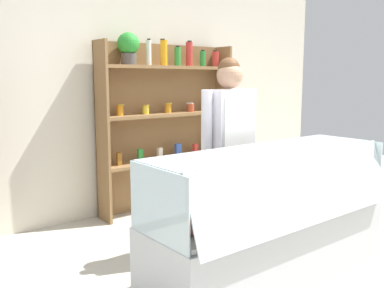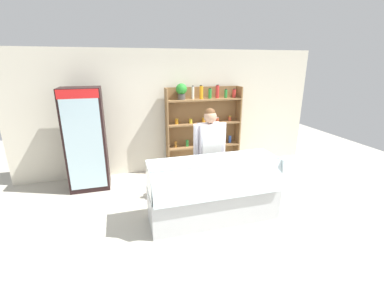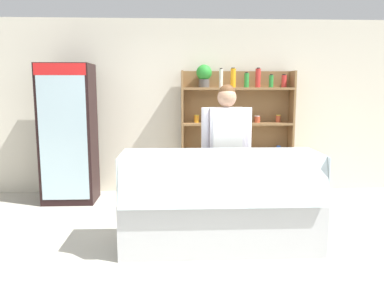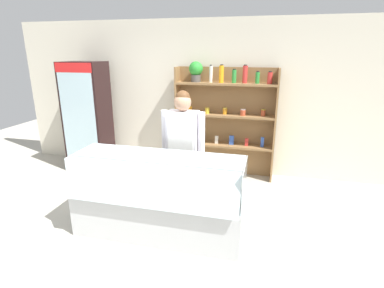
{
  "view_description": "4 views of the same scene",
  "coord_description": "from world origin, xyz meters",
  "px_view_note": "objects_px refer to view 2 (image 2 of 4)",
  "views": [
    {
      "loc": [
        -2.2,
        -2.01,
        1.52
      ],
      "look_at": [
        -0.04,
        0.7,
        0.99
      ],
      "focal_mm": 40.0,
      "sensor_mm": 36.0,
      "label": 1
    },
    {
      "loc": [
        -1.15,
        -3.37,
        2.41
      ],
      "look_at": [
        -0.06,
        0.47,
        1.15
      ],
      "focal_mm": 24.0,
      "sensor_mm": 36.0,
      "label": 2
    },
    {
      "loc": [
        -0.29,
        -3.68,
        1.65
      ],
      "look_at": [
        -0.1,
        0.54,
        1.02
      ],
      "focal_mm": 35.0,
      "sensor_mm": 36.0,
      "label": 3
    },
    {
      "loc": [
        1.35,
        -3.02,
        2.17
      ],
      "look_at": [
        0.45,
        0.56,
        1.02
      ],
      "focal_mm": 28.0,
      "sensor_mm": 36.0,
      "label": 4
    }
  ],
  "objects_px": {
    "drinks_fridge": "(86,140)",
    "deli_display_case": "(213,201)",
    "shelving_unit": "(202,122)",
    "shop_clerk": "(210,147)"
  },
  "relations": [
    {
      "from": "drinks_fridge",
      "to": "deli_display_case",
      "type": "distance_m",
      "value": 2.71
    },
    {
      "from": "shelving_unit",
      "to": "deli_display_case",
      "type": "distance_m",
      "value": 2.25
    },
    {
      "from": "drinks_fridge",
      "to": "deli_display_case",
      "type": "xyz_separation_m",
      "value": [
        1.99,
        -1.71,
        -0.68
      ]
    },
    {
      "from": "shelving_unit",
      "to": "shop_clerk",
      "type": "height_order",
      "value": "shelving_unit"
    },
    {
      "from": "deli_display_case",
      "to": "shop_clerk",
      "type": "height_order",
      "value": "shop_clerk"
    },
    {
      "from": "shelving_unit",
      "to": "shop_clerk",
      "type": "relative_size",
      "value": 1.18
    },
    {
      "from": "drinks_fridge",
      "to": "deli_display_case",
      "type": "bearing_deg",
      "value": -40.72
    },
    {
      "from": "shop_clerk",
      "to": "shelving_unit",
      "type": "bearing_deg",
      "value": 77.58
    },
    {
      "from": "drinks_fridge",
      "to": "deli_display_case",
      "type": "height_order",
      "value": "drinks_fridge"
    },
    {
      "from": "drinks_fridge",
      "to": "shop_clerk",
      "type": "xyz_separation_m",
      "value": [
        2.13,
        -1.11,
        0.01
      ]
    }
  ]
}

